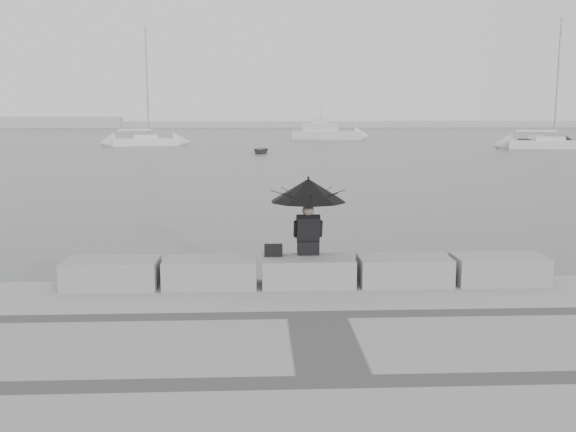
{
  "coord_description": "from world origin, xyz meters",
  "views": [
    {
      "loc": [
        -0.85,
        -11.33,
        3.48
      ],
      "look_at": [
        -0.19,
        3.0,
        1.19
      ],
      "focal_mm": 40.0,
      "sensor_mm": 36.0,
      "label": 1
    }
  ],
  "objects_px": {
    "seated_person": "(308,196)",
    "small_motorboat": "(544,142)",
    "sailboat_left": "(145,141)",
    "motor_cruiser": "(328,133)",
    "dinghy": "(261,150)",
    "sailboat_right": "(548,143)"
  },
  "relations": [
    {
      "from": "seated_person",
      "to": "sailboat_right",
      "type": "height_order",
      "value": "sailboat_right"
    },
    {
      "from": "sailboat_left",
      "to": "small_motorboat",
      "type": "height_order",
      "value": "sailboat_left"
    },
    {
      "from": "motor_cruiser",
      "to": "sailboat_left",
      "type": "bearing_deg",
      "value": -131.41
    },
    {
      "from": "seated_person",
      "to": "dinghy",
      "type": "xyz_separation_m",
      "value": [
        -0.67,
        46.55,
        -1.78
      ]
    },
    {
      "from": "seated_person",
      "to": "motor_cruiser",
      "type": "relative_size",
      "value": 0.14
    },
    {
      "from": "motor_cruiser",
      "to": "dinghy",
      "type": "xyz_separation_m",
      "value": [
        -9.32,
        -30.54,
        -0.64
      ]
    },
    {
      "from": "seated_person",
      "to": "small_motorboat",
      "type": "relative_size",
      "value": 0.24
    },
    {
      "from": "seated_person",
      "to": "dinghy",
      "type": "height_order",
      "value": "seated_person"
    },
    {
      "from": "seated_person",
      "to": "sailboat_left",
      "type": "xyz_separation_m",
      "value": [
        -13.41,
        60.7,
        -1.5
      ]
    },
    {
      "from": "motor_cruiser",
      "to": "sailboat_right",
      "type": "bearing_deg",
      "value": -39.12
    },
    {
      "from": "sailboat_left",
      "to": "motor_cruiser",
      "type": "bearing_deg",
      "value": 18.06
    },
    {
      "from": "seated_person",
      "to": "small_motorboat",
      "type": "xyz_separation_m",
      "value": [
        32.04,
        61.6,
        -1.71
      ]
    },
    {
      "from": "seated_person",
      "to": "motor_cruiser",
      "type": "bearing_deg",
      "value": 83.45
    },
    {
      "from": "seated_person",
      "to": "dinghy",
      "type": "bearing_deg",
      "value": 90.67
    },
    {
      "from": "sailboat_left",
      "to": "sailboat_right",
      "type": "bearing_deg",
      "value": -29.54
    },
    {
      "from": "small_motorboat",
      "to": "sailboat_right",
      "type": "bearing_deg",
      "value": -87.74
    },
    {
      "from": "seated_person",
      "to": "small_motorboat",
      "type": "bearing_deg",
      "value": 62.36
    },
    {
      "from": "sailboat_left",
      "to": "dinghy",
      "type": "distance_m",
      "value": 19.04
    },
    {
      "from": "sailboat_right",
      "to": "dinghy",
      "type": "distance_m",
      "value": 29.71
    },
    {
      "from": "dinghy",
      "to": "small_motorboat",
      "type": "bearing_deg",
      "value": 33.3
    },
    {
      "from": "motor_cruiser",
      "to": "small_motorboat",
      "type": "relative_size",
      "value": 1.68
    },
    {
      "from": "sailboat_right",
      "to": "small_motorboat",
      "type": "height_order",
      "value": "sailboat_right"
    }
  ]
}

